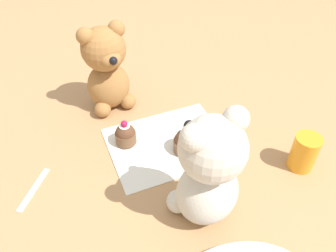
% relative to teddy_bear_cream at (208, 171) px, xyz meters
% --- Properties ---
extents(ground_plane, '(4.00, 4.00, 0.00)m').
position_rel_teddy_bear_cream_xyz_m(ground_plane, '(-0.01, -0.20, -0.12)').
color(ground_plane, tan).
extents(knitted_placemat, '(0.27, 0.21, 0.01)m').
position_rel_teddy_bear_cream_xyz_m(knitted_placemat, '(-0.01, -0.20, -0.12)').
color(knitted_placemat, silver).
rests_on(knitted_placemat, ground_plane).
extents(teddy_bear_cream, '(0.13, 0.13, 0.24)m').
position_rel_teddy_bear_cream_xyz_m(teddy_bear_cream, '(0.00, 0.00, 0.00)').
color(teddy_bear_cream, beige).
rests_on(teddy_bear_cream, ground_plane).
extents(teddy_bear_tan, '(0.12, 0.12, 0.23)m').
position_rel_teddy_bear_cream_xyz_m(teddy_bear_tan, '(0.07, -0.39, -0.01)').
color(teddy_bear_tan, '#A3703D').
rests_on(teddy_bear_tan, ground_plane).
extents(cupcake_near_cream_bear, '(0.06, 0.06, 0.07)m').
position_rel_teddy_bear_cream_xyz_m(cupcake_near_cream_bear, '(-0.04, -0.16, -0.09)').
color(cupcake_near_cream_bear, brown).
rests_on(cupcake_near_cream_bear, knitted_placemat).
extents(cupcake_near_tan_bear, '(0.05, 0.05, 0.06)m').
position_rel_teddy_bear_cream_xyz_m(cupcake_near_tan_bear, '(0.08, -0.23, -0.09)').
color(cupcake_near_tan_bear, brown).
rests_on(cupcake_near_tan_bear, knitted_placemat).
extents(juice_glass, '(0.05, 0.05, 0.08)m').
position_rel_teddy_bear_cream_xyz_m(juice_glass, '(-0.25, -0.02, -0.08)').
color(juice_glass, orange).
rests_on(juice_glass, ground_plane).
extents(teaspoon, '(0.07, 0.10, 0.01)m').
position_rel_teddy_bear_cream_xyz_m(teaspoon, '(0.30, -0.18, -0.12)').
color(teaspoon, silver).
rests_on(teaspoon, ground_plane).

